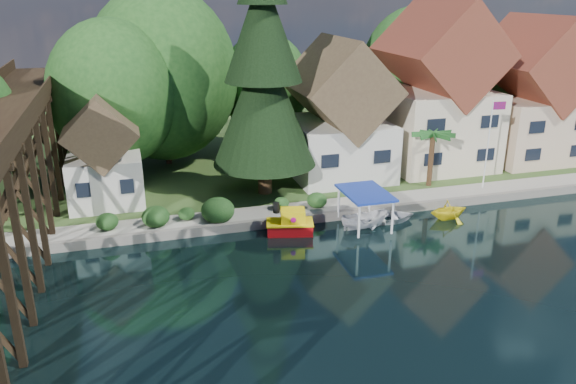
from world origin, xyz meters
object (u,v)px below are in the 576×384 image
shed (104,158)px  boat_yellow (449,209)px  house_center (437,96)px  tugboat (290,224)px  conifer (263,72)px  house_left (338,119)px  boat_white_a (385,215)px  house_right (530,99)px  palm_tree (433,136)px  flagpole (491,136)px  boat_canopy (364,213)px

shed → boat_yellow: shed is taller
house_center → tugboat: size_ratio=4.21×
boat_yellow → conifer: bearing=53.2°
boat_yellow → tugboat: bearing=82.8°
house_left → tugboat: (-6.67, -9.24, -4.49)m
house_center → conifer: 16.31m
boat_white_a → boat_yellow: bearing=-92.2°
house_right → boat_yellow: (-13.54, -9.95, -5.04)m
house_center → house_left: bearing=-176.8°
palm_tree → flagpole: bearing=-25.8°
house_center → conifer: bearing=-168.7°
house_left → palm_tree: house_left is taller
house_center → conifer: conifer is taller
boat_yellow → boat_canopy: bearing=86.0°
palm_tree → boat_white_a: palm_tree is taller
shed → house_right: bearing=2.4°
conifer → flagpole: size_ratio=2.74×
boat_white_a → boat_canopy: bearing=120.6°
house_center → flagpole: (0.67, -6.94, -1.76)m
boat_canopy → house_center: bearing=43.9°
house_left → house_center: bearing=3.2°
boat_white_a → shed: bearing=75.4°
conifer → boat_canopy: size_ratio=4.60×
house_left → boat_yellow: size_ratio=3.92×
conifer → house_left: bearing=21.5°
tugboat → palm_tree: bearing=20.1°
tugboat → house_left: bearing=54.2°
boat_white_a → boat_yellow: 4.46m
boat_white_a → boat_canopy: (-1.89, -0.77, 0.70)m
shed → flagpole: (27.67, -4.93, 0.83)m
house_left → house_right: bearing=0.0°
palm_tree → boat_canopy: bearing=-145.6°
conifer → boat_canopy: conifer is taller
shed → boat_canopy: size_ratio=1.94×
conifer → boat_yellow: bearing=-33.2°
conifer → boat_white_a: (6.80, -6.49, -9.03)m
boat_yellow → palm_tree: bearing=-18.9°
house_center → tugboat: 19.33m
tugboat → boat_yellow: (11.13, -0.71, 0.09)m
palm_tree → flagpole: (3.75, -1.81, 0.19)m
flagpole → boat_white_a: size_ratio=1.68×
shed → palm_tree: (23.92, -3.12, 0.64)m
house_right → conifer: bearing=-173.9°
conifer → boat_white_a: size_ratio=4.59×
flagpole → boat_yellow: 7.41m
flagpole → tugboat: (-16.34, -2.81, -4.01)m
boat_canopy → flagpole: bearing=16.8°
house_left → flagpole: size_ratio=1.62×
palm_tree → flagpole: flagpole is taller
house_center → boat_canopy: bearing=-136.1°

